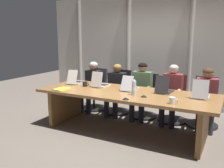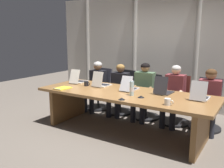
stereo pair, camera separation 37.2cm
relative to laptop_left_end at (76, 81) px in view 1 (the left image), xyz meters
The scene contains 24 objects.
ground_plane 1.53m from the laptop_left_end, 10.93° to the right, with size 12.83×12.83×0.00m, color #6B6056.
conference_table 1.32m from the laptop_left_end, 10.93° to the right, with size 3.22×1.16×0.75m.
curtain_backdrop 2.30m from the laptop_left_end, 55.22° to the left, with size 6.42×0.17×2.77m.
laptop_left_end is the anchor object (origin of this frame).
laptop_left_mid 0.63m from the laptop_left_end, ahead, with size 0.24×0.41×0.31m.
laptop_center 1.28m from the laptop_left_end, ahead, with size 0.22×0.44×0.28m.
laptop_right_mid 1.91m from the laptop_left_end, ahead, with size 0.26×0.41×0.32m.
laptop_right_end 2.54m from the laptop_left_end, ahead, with size 0.25×0.41×0.32m.
office_chair_left_end 0.87m from the laptop_left_end, 88.34° to the left, with size 0.60×0.61×0.97m.
office_chair_left_mid 1.08m from the laptop_left_end, 49.53° to the left, with size 0.60×0.61×0.98m.
office_chair_center 1.56m from the laptop_left_end, 30.12° to the left, with size 0.60×0.60×0.93m.
office_chair_right_mid 2.10m from the laptop_left_end, 21.36° to the left, with size 0.60×0.60×0.95m.
office_chair_right_end 2.66m from the laptop_left_end, 16.62° to the left, with size 0.60×0.60×0.95m.
person_left_end 0.60m from the laptop_left_end, 87.29° to the left, with size 0.37×0.55×1.15m.
person_left_mid 0.90m from the laptop_left_end, 41.58° to the left, with size 0.43×0.57×1.13m.
person_center 1.40m from the laptop_left_end, 25.27° to the left, with size 0.44×0.57×1.19m.
person_right_mid 2.00m from the laptop_left_end, 17.11° to the left, with size 0.38×0.55×1.19m.
person_right_end 2.63m from the laptop_left_end, 12.97° to the left, with size 0.43×0.57×1.16m.
water_bottle_primary 1.56m from the laptop_left_end, 14.89° to the right, with size 0.08×0.08×0.27m.
coffee_mug_near 0.40m from the laptop_left_end, 26.73° to the right, with size 0.14×0.09×0.10m.
coffee_mug_far 2.31m from the laptop_left_end, 16.00° to the right, with size 0.14×0.09×0.10m.
conference_mic_left_side 1.76m from the laptop_left_end, 14.73° to the right, with size 0.11×0.11×0.04m, color black.
conference_mic_middle 1.67m from the laptop_left_end, 26.12° to the right, with size 0.11×0.11×0.04m, color black.
spiral_notepad 0.64m from the laptop_left_end, 78.84° to the right, with size 0.24×0.32×0.03m.
Camera 1 is at (1.76, -3.91, 1.75)m, focal length 39.02 mm.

